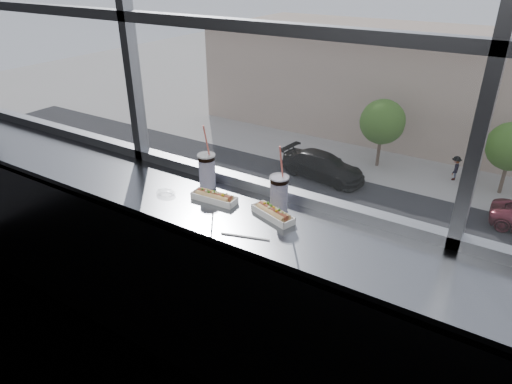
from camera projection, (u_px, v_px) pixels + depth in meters
The scene contains 18 objects.
wall_back_lower at pixel (269, 271), 2.86m from camera, with size 6.00×6.00×0.00m, color black.
counter at pixel (243, 218), 2.42m from camera, with size 6.00×0.55×0.06m, color gray.
counter_fascia at pixel (218, 322), 2.46m from camera, with size 6.00×0.04×1.04m, color gray.
hotdog_tray_left at pixel (214, 197), 2.52m from camera, with size 0.27×0.10×0.06m.
hotdog_tray_right at pixel (273, 213), 2.36m from camera, with size 0.27×0.16×0.06m.
soda_cup_left at pixel (207, 169), 2.64m from camera, with size 0.11×0.11×0.39m.
soda_cup_right at pixel (279, 192), 2.39m from camera, with size 0.10×0.10×0.38m.
loose_straw at pixel (245, 236), 2.20m from camera, with size 0.01×0.01×0.24m, color white.
wrapper at pixel (166, 193), 2.59m from camera, with size 0.11×0.08×0.03m, color silver.
street_asphalt at pixel (468, 251), 23.16m from camera, with size 80.00×10.00×0.06m, color black.
far_sidewalk at pixel (491, 191), 29.18m from camera, with size 80.00×6.00×0.04m, color gray.
car_near_a at pixel (198, 196), 26.44m from camera, with size 5.81×2.42×1.94m, color #AFC2CF.
car_near_b at pixel (335, 237), 22.34m from camera, with size 6.26×2.61×2.09m, color #282526.
car_far_a at pixel (323, 162), 30.37m from camera, with size 6.80×2.83×2.27m, color black.
car_near_c at pixel (481, 284), 19.19m from camera, with size 6.15×2.56×2.05m, color maroon.
pedestrian_b at pixel (456, 166), 30.18m from camera, with size 0.90×0.67×2.02m, color #66605B.
tree_left at pixel (382, 122), 31.26m from camera, with size 3.11×3.11×4.86m.
tree_center at pixel (512, 147), 27.51m from camera, with size 2.99×2.99×4.67m.
Camera 1 is at (1.17, -0.50, 2.30)m, focal length 32.00 mm.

